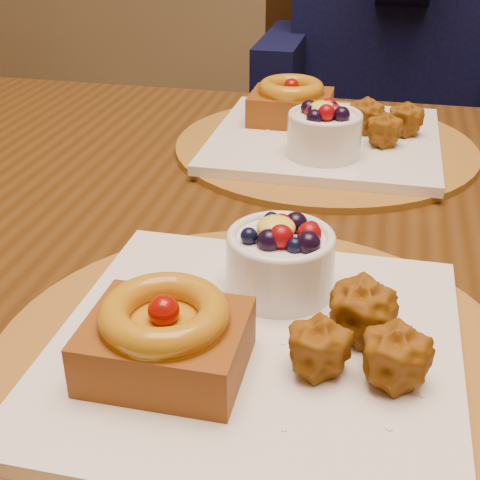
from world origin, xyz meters
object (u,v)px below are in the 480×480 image
Objects in this scene: chair_far at (317,164)px; dining_table at (297,291)px; place_setting_near at (254,334)px; place_setting_far at (323,133)px.

dining_table is at bearing -64.12° from chair_far.
chair_far is at bearing 93.74° from place_setting_near.
chair_far is (-0.07, 0.63, -0.30)m from place_setting_far.
place_setting_far reaches higher than place_setting_near.
chair_far reaches higher than place_setting_near.
place_setting_far reaches higher than dining_table.
place_setting_near is 1.00× the size of place_setting_far.
dining_table is 0.87m from chair_far.
place_setting_far is (-0.00, 0.22, 0.10)m from dining_table.
chair_far is (-0.07, 0.85, -0.19)m from dining_table.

